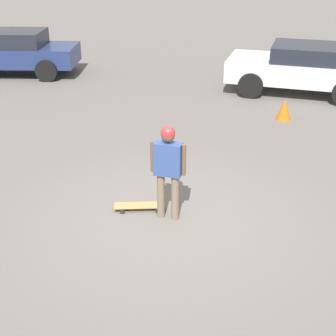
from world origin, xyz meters
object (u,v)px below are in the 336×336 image
Objects in this scene: car_parked_far at (14,52)px; traffic_cone at (284,109)px; car_parked_near at (301,67)px; skateboard at (140,206)px; person at (168,164)px.

car_parked_far reaches higher than traffic_cone.
skateboard is at bearing 74.08° from car_parked_near.
car_parked_near is at bearing -125.69° from skateboard.
skateboard is at bearing 168.31° from person.
person is at bearing 121.21° from car_parked_far.
car_parked_far is at bearing 134.80° from person.
person is 1.05m from skateboard.
traffic_cone is at bearing 152.91° from car_parked_far.
skateboard is 0.19× the size of car_parked_far.
car_parked_far is 8.11× the size of traffic_cone.
car_parked_near is at bearing -60.29° from traffic_cone.
car_parked_far reaches higher than skateboard.
car_parked_far is (9.83, -1.79, 0.69)m from skateboard.
car_parked_far reaches higher than car_parked_near.
car_parked_near is (2.62, -7.58, 0.69)m from skateboard.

